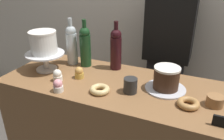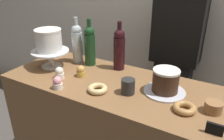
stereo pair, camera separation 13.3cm
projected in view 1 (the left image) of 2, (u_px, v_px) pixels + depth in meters
display_counter at (112, 139)px, 1.55m from camera, size 1.35×0.55×0.90m
cake_stand_pedestal at (46, 58)px, 1.49m from camera, size 0.25×0.25×0.12m
white_layer_cake at (43, 42)px, 1.44m from camera, size 0.17×0.17×0.15m
silver_serving_platter at (165, 89)px, 1.28m from camera, size 0.23×0.23×0.01m
chocolate_round_cake at (166, 78)px, 1.25m from camera, size 0.14×0.14×0.13m
wine_bottle_dark_red at (116, 48)px, 1.48m from camera, size 0.08×0.08×0.33m
wine_bottle_clear at (72, 44)px, 1.56m from camera, size 0.08×0.08×0.33m
wine_bottle_green at (85, 46)px, 1.53m from camera, size 0.08×0.08×0.33m
cupcake_strawberry at (58, 86)px, 1.25m from camera, size 0.06×0.06×0.07m
cupcake_vanilla at (58, 76)px, 1.36m from camera, size 0.06×0.06×0.07m
cupcake_caramel at (79, 73)px, 1.40m from camera, size 0.06×0.06×0.07m
donut_glazed at (100, 90)px, 1.25m from camera, size 0.11×0.11×0.03m
donut_maple at (188, 103)px, 1.12m from camera, size 0.11×0.11×0.03m
cookie_stack at (215, 101)px, 1.12m from camera, size 0.08×0.08×0.05m
price_sign_chalkboard at (221, 121)px, 0.97m from camera, size 0.07×0.01×0.05m
coffee_cup_ceramic at (130, 85)px, 1.23m from camera, size 0.08×0.08×0.08m
barista_figure at (166, 59)px, 1.84m from camera, size 0.36×0.22×1.60m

